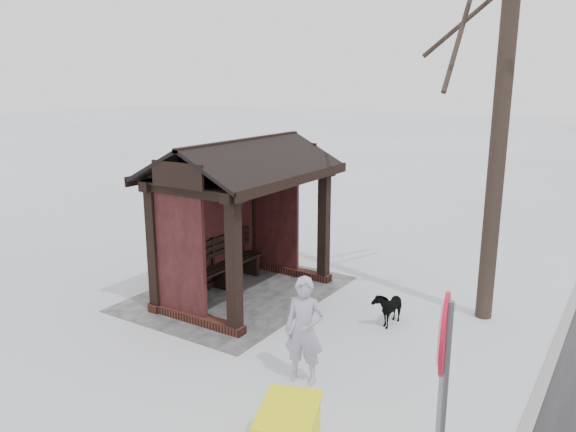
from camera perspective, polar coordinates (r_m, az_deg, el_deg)
The scene contains 7 objects.
ground at distance 11.22m, azimuth -4.26°, elevation -8.05°, with size 120.00×120.00×0.00m, color silver.
kerb at distance 9.32m, azimuth 24.90°, elevation -14.10°, with size 120.00×0.15×0.06m, color gray.
trampled_patch at distance 11.33m, azimuth -5.08°, elevation -7.80°, with size 4.20×3.20×0.02m, color gray.
bus_shelter at distance 10.70m, azimuth -5.15°, elevation 2.95°, with size 3.60×2.40×3.09m.
pedestrian at distance 7.94m, azimuth 1.67°, elevation -11.55°, with size 0.56×0.37×1.54m, color #A59AB5.
dog at distance 10.04m, azimuth 10.15°, elevation -9.05°, with size 0.33×0.73×0.61m, color black.
road_sign at distance 4.79m, azimuth 15.34°, elevation -15.92°, with size 0.65×0.18×2.58m.
Camera 1 is at (8.30, 6.30, 4.17)m, focal length 35.00 mm.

